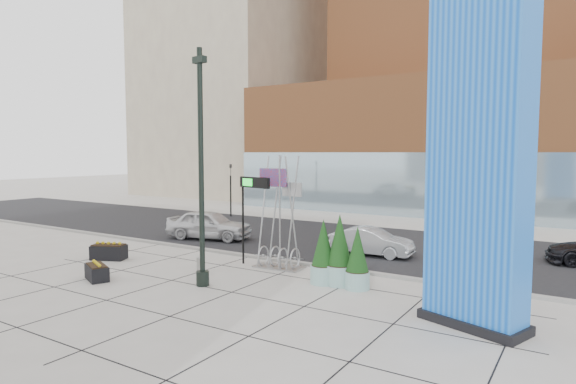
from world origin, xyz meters
The scene contains 19 objects.
ground centered at (0.00, 0.00, 0.00)m, with size 160.00×160.00×0.00m, color #9E9991.
street_asphalt centered at (0.00, 10.00, 0.01)m, with size 80.00×12.00×0.02m, color black.
curb_edge centered at (0.00, 4.00, 0.06)m, with size 80.00×0.30×0.12m, color gray.
tower_podium centered at (1.00, 27.00, 5.50)m, with size 34.00×10.00×11.00m, color #A35C2F.
tower_glass_front centered at (1.00, 22.20, 2.50)m, with size 34.00×0.60×5.00m, color #8CA5B2.
building_beige_left centered at (-26.00, 34.00, 17.00)m, with size 18.00×20.00×34.00m, color gray.
blue_pylon centered at (9.00, 0.06, 4.72)m, with size 3.20×2.20×9.77m.
lamp_post centered at (-0.48, -0.89, 3.59)m, with size 0.57×0.48×8.77m.
public_art_sculpture centered at (0.41, 3.00, 1.28)m, with size 2.21×1.21×4.89m.
concrete_bollard centered at (-1.88, 0.52, 0.32)m, with size 0.33×0.33×0.65m, color gray.
overhead_street_sign centered at (-0.73, 2.80, 3.37)m, with size 1.83×0.63×3.93m.
round_planter_east centered at (4.60, 1.80, 1.09)m, with size 0.92×0.92×2.31m.
round_planter_mid centered at (3.20, 1.80, 1.17)m, with size 0.99×0.99×2.48m.
round_planter_west centered at (3.80, 1.96, 1.27)m, with size 1.08×1.08×2.69m.
box_planter_north centered at (-7.22, 0.10, 0.39)m, with size 1.73×1.33×0.85m.
box_planter_south centered at (-4.54, -2.50, 0.33)m, with size 1.48×1.13×0.73m.
car_white_west centered at (-6.81, 6.61, 0.84)m, with size 1.98×4.92×1.68m, color silver.
car_silver_mid centered at (2.80, 7.46, 0.66)m, with size 1.41×4.03×1.33m, color #9FA2A7.
traffic_signal centered at (-12.00, 15.00, 2.30)m, with size 0.15×0.18×4.10m.
Camera 1 is at (11.67, -14.16, 4.98)m, focal length 30.00 mm.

